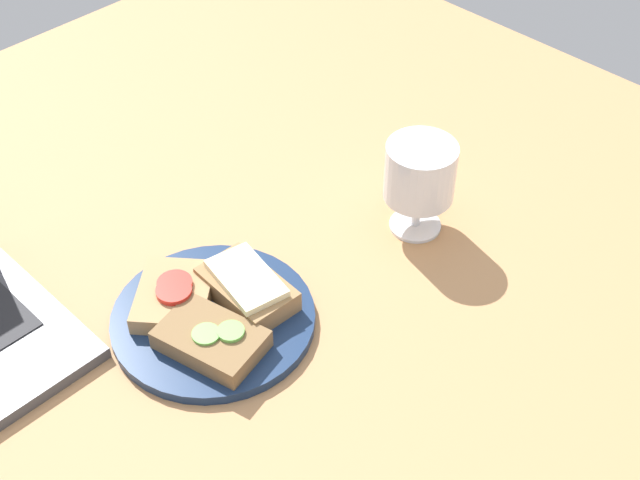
{
  "coord_description": "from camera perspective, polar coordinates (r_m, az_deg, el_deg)",
  "views": [
    {
      "loc": [
        -42.33,
        -50.45,
        75.48
      ],
      "look_at": [
        9.28,
        0.59,
        8.0
      ],
      "focal_mm": 50.0,
      "sensor_mm": 36.0,
      "label": 1
    }
  ],
  "objects": [
    {
      "name": "wooden_table",
      "position": [
        0.99,
        -3.55,
        -5.53
      ],
      "size": [
        140.0,
        140.0,
        3.0
      ],
      "primitive_type": "cube",
      "color": "#B27F51",
      "rests_on": "ground"
    },
    {
      "name": "sandwich_with_cucumber",
      "position": [
        0.93,
        -6.83,
        -6.42
      ],
      "size": [
        9.25,
        12.01,
        2.69
      ],
      "color": "brown",
      "rests_on": "plate"
    },
    {
      "name": "sandwich_with_tomato",
      "position": [
        0.98,
        -9.31,
        -3.51
      ],
      "size": [
        12.53,
        12.28,
        2.72
      ],
      "color": "#A88456",
      "rests_on": "plate"
    },
    {
      "name": "sandwich_with_cheese",
      "position": [
        0.97,
        -4.62,
        -2.97
      ],
      "size": [
        7.11,
        11.16,
        3.4
      ],
      "color": "#937047",
      "rests_on": "plate"
    },
    {
      "name": "plate",
      "position": [
        0.97,
        -6.84,
        -5.04
      ],
      "size": [
        22.13,
        22.13,
        1.22
      ],
      "primitive_type": "cylinder",
      "color": "navy",
      "rests_on": "wooden_table"
    },
    {
      "name": "wine_glass",
      "position": [
        1.04,
        6.41,
        4.11
      ],
      "size": [
        8.34,
        8.34,
        11.96
      ],
      "color": "white",
      "rests_on": "wooden_table"
    }
  ]
}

